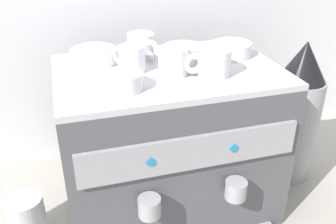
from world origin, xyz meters
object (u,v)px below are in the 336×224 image
at_px(ceramic_bowl_1, 183,51).
at_px(ceramic_cup_2, 213,62).
at_px(ceramic_cup_3, 142,46).
at_px(ceramic_bowl_0, 124,82).
at_px(espresso_machine, 168,141).
at_px(ceramic_cup_0, 131,58).
at_px(ceramic_cup_1, 175,61).
at_px(ceramic_bowl_2, 94,56).
at_px(milk_pitcher, 27,217).
at_px(coffee_grinder, 295,114).
at_px(ceramic_bowl_3, 232,50).

bearing_deg(ceramic_bowl_1, ceramic_cup_2, -80.54).
height_order(ceramic_cup_3, ceramic_bowl_0, ceramic_cup_3).
height_order(espresso_machine, ceramic_cup_3, ceramic_cup_3).
relative_size(ceramic_cup_0, ceramic_cup_1, 0.83).
relative_size(ceramic_bowl_0, ceramic_bowl_1, 0.80).
xyz_separation_m(ceramic_bowl_0, ceramic_bowl_2, (-0.05, 0.19, -0.00)).
distance_m(ceramic_cup_3, ceramic_bowl_0, 0.22).
bearing_deg(milk_pitcher, espresso_machine, 4.17).
relative_size(ceramic_cup_3, ceramic_bowl_2, 0.87).
xyz_separation_m(espresso_machine, coffee_grinder, (0.44, 0.03, 0.01)).
relative_size(ceramic_bowl_0, coffee_grinder, 0.19).
distance_m(ceramic_bowl_0, ceramic_bowl_1, 0.27).
distance_m(ceramic_cup_2, ceramic_bowl_3, 0.16).
height_order(espresso_machine, ceramic_cup_0, ceramic_cup_0).
relative_size(ceramic_bowl_0, milk_pitcher, 0.68).
height_order(ceramic_bowl_2, coffee_grinder, ceramic_bowl_2).
relative_size(ceramic_cup_3, ceramic_bowl_0, 1.20).
distance_m(ceramic_cup_0, ceramic_bowl_3, 0.30).
distance_m(ceramic_cup_1, ceramic_bowl_3, 0.22).
height_order(ceramic_cup_1, ceramic_bowl_3, ceramic_cup_1).
bearing_deg(ceramic_cup_0, coffee_grinder, 1.93).
distance_m(ceramic_cup_2, ceramic_cup_3, 0.23).
relative_size(espresso_machine, ceramic_bowl_3, 5.38).
height_order(ceramic_cup_1, coffee_grinder, ceramic_cup_1).
bearing_deg(espresso_machine, ceramic_cup_0, 172.32).
xyz_separation_m(ceramic_cup_3, coffee_grinder, (0.49, -0.07, -0.25)).
height_order(ceramic_cup_0, ceramic_bowl_0, ceramic_cup_0).
bearing_deg(coffee_grinder, milk_pitcher, -175.90).
bearing_deg(ceramic_cup_2, ceramic_cup_1, 160.02).
relative_size(ceramic_cup_1, ceramic_bowl_0, 1.23).
bearing_deg(ceramic_bowl_2, ceramic_bowl_3, -7.60).
distance_m(ceramic_cup_1, ceramic_cup_3, 0.15).
relative_size(ceramic_bowl_1, milk_pitcher, 0.84).
bearing_deg(ceramic_bowl_3, ceramic_cup_1, -156.08).
xyz_separation_m(ceramic_cup_3, ceramic_bowl_1, (0.12, -0.02, -0.02)).
distance_m(espresso_machine, ceramic_cup_0, 0.28).
relative_size(coffee_grinder, milk_pitcher, 3.58).
distance_m(espresso_machine, coffee_grinder, 0.44).
bearing_deg(ceramic_cup_3, coffee_grinder, -8.42).
distance_m(ceramic_bowl_1, coffee_grinder, 0.45).
distance_m(ceramic_bowl_2, coffee_grinder, 0.68).
height_order(ceramic_cup_1, ceramic_bowl_2, ceramic_cup_1).
relative_size(ceramic_bowl_2, milk_pitcher, 0.93).
xyz_separation_m(ceramic_bowl_1, ceramic_bowl_2, (-0.25, 0.02, 0.00)).
bearing_deg(ceramic_cup_1, ceramic_bowl_3, 23.92).
bearing_deg(ceramic_cup_3, milk_pitcher, -160.13).
relative_size(ceramic_bowl_2, ceramic_bowl_3, 1.13).
xyz_separation_m(ceramic_cup_2, ceramic_bowl_2, (-0.28, 0.17, -0.02)).
bearing_deg(espresso_machine, ceramic_cup_1, -82.39).
bearing_deg(ceramic_bowl_0, ceramic_cup_0, 69.95).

